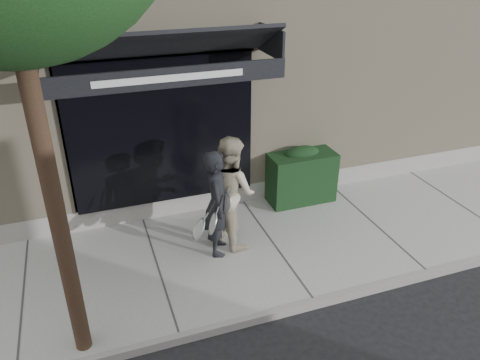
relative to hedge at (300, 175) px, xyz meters
name	(u,v)px	position (x,y,z in m)	size (l,w,h in m)	color
ground	(273,248)	(-1.10, -1.25, -0.66)	(80.00, 80.00, 0.00)	black
sidewalk	(273,245)	(-1.10, -1.25, -0.60)	(20.00, 3.00, 0.12)	gray
curb	(315,303)	(-1.10, -2.80, -0.59)	(20.00, 0.10, 0.14)	gray
building_facade	(194,37)	(-1.11, 3.71, 2.08)	(14.30, 8.04, 5.64)	#B7A98C
hedge	(300,175)	(0.00, 0.00, 0.00)	(1.30, 0.70, 1.14)	black
pedestrian_front	(217,203)	(-2.05, -1.14, 0.37)	(0.82, 0.90, 1.81)	black
pedestrian_back	(231,191)	(-1.75, -0.90, 0.42)	(0.97, 1.10, 1.92)	#BAAE94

